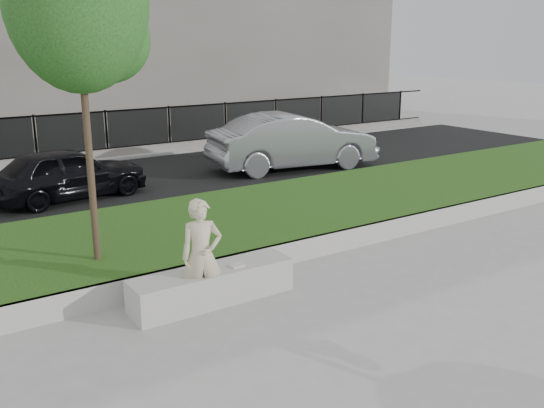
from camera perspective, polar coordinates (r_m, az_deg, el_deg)
ground at (r=9.35m, az=0.21°, el=-8.77°), size 90.00×90.00×0.00m
grass_bank at (r=11.72m, az=-8.05°, el=-2.81°), size 34.00×4.00×0.40m
grass_kerb at (r=10.08m, az=-3.12°, el=-5.71°), size 34.00×0.08×0.40m
street at (r=16.72m, az=-16.35°, el=1.56°), size 34.00×7.00×0.04m
far_pavement at (r=20.97m, az=-20.18°, el=4.05°), size 34.00×3.00×0.12m
iron_fence at (r=19.93m, az=-19.60°, el=4.97°), size 32.00×0.30×1.50m
stone_bench at (r=9.16m, az=-5.62°, el=-7.61°), size 2.51×0.63×0.51m
man at (r=8.73m, az=-6.64°, el=-4.83°), size 0.68×0.53×1.65m
book at (r=9.14m, az=-3.31°, el=-5.80°), size 0.22×0.16×0.02m
young_tree at (r=9.63m, az=-17.46°, el=17.32°), size 2.17×2.08×5.31m
car_dark at (r=15.39m, az=-18.73°, el=2.76°), size 3.98×2.09×1.29m
car_silver at (r=18.09m, az=1.98°, el=5.92°), size 5.23×2.53×1.65m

